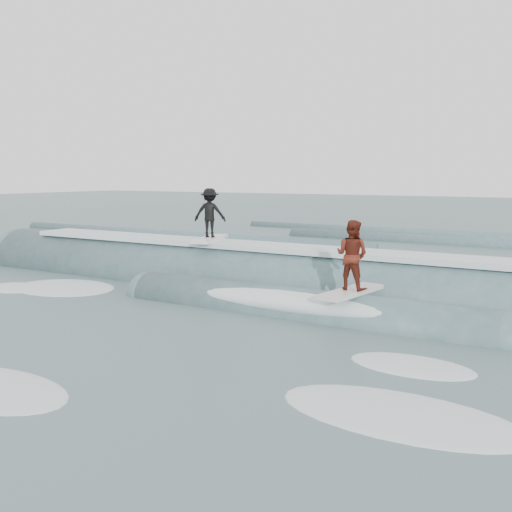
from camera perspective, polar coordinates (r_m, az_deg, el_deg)
The scene contains 6 objects.
ground at distance 12.65m, azimuth -7.85°, elevation -6.83°, with size 160.00×160.00×0.00m, color #3F5A5D.
breaking_wave at distance 15.85m, azimuth 2.06°, elevation -3.58°, with size 23.90×4.00×2.45m.
surfer_black at distance 17.11m, azimuth -4.64°, elevation 4.00°, with size 1.10×2.07×1.56m.
surfer_red at distance 12.74m, azimuth 9.55°, elevation -0.41°, with size 0.89×2.07×1.65m.
whitewater at distance 11.95m, azimuth -11.30°, elevation -7.81°, with size 14.92×7.93×0.10m.
far_swells at distance 28.95m, azimuth 11.47°, elevation 1.51°, with size 37.99×8.65×0.80m.
Camera 1 is at (7.58, -9.59, 3.24)m, focal length 40.00 mm.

